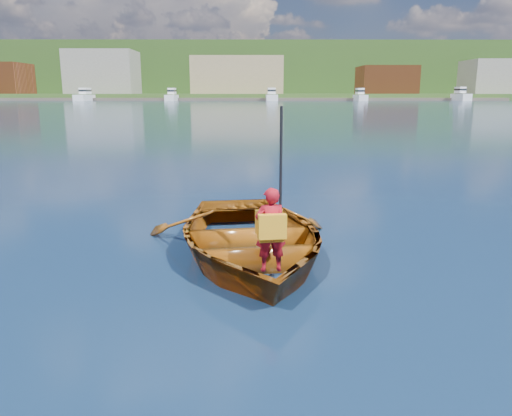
{
  "coord_description": "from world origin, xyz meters",
  "views": [
    {
      "loc": [
        0.39,
        -7.74,
        2.26
      ],
      "look_at": [
        0.43,
        -0.98,
        0.7
      ],
      "focal_mm": 35.0,
      "sensor_mm": 36.0,
      "label": 1
    }
  ],
  "objects_px": {
    "child_paddler": "(271,228)",
    "dock": "(246,99)",
    "rowboat": "(249,237)",
    "marina_yachts": "(193,96)"
  },
  "relations": [
    {
      "from": "child_paddler",
      "to": "rowboat",
      "type": "bearing_deg",
      "value": 107.91
    },
    {
      "from": "rowboat",
      "to": "child_paddler",
      "type": "height_order",
      "value": "child_paddler"
    },
    {
      "from": "child_paddler",
      "to": "dock",
      "type": "xyz_separation_m",
      "value": [
        -2.59,
        149.85,
        -0.24
      ]
    },
    {
      "from": "rowboat",
      "to": "marina_yachts",
      "type": "bearing_deg",
      "value": 97.01
    },
    {
      "from": "child_paddler",
      "to": "marina_yachts",
      "type": "xyz_separation_m",
      "value": [
        -18.02,
        145.14,
        0.75
      ]
    },
    {
      "from": "child_paddler",
      "to": "marina_yachts",
      "type": "height_order",
      "value": "marina_yachts"
    },
    {
      "from": "dock",
      "to": "marina_yachts",
      "type": "relative_size",
      "value": 1.1
    },
    {
      "from": "dock",
      "to": "marina_yachts",
      "type": "bearing_deg",
      "value": -163.02
    },
    {
      "from": "rowboat",
      "to": "dock",
      "type": "distance_m",
      "value": 149.0
    },
    {
      "from": "marina_yachts",
      "to": "child_paddler",
      "type": "bearing_deg",
      "value": -82.92
    }
  ]
}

